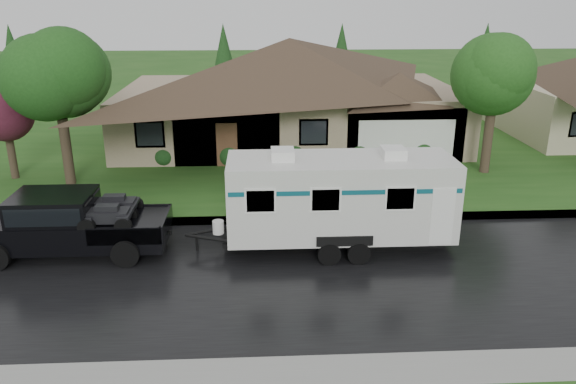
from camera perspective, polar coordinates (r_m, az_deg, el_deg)
The scene contains 11 objects.
ground at distance 18.81m, azimuth -3.72°, elevation -5.66°, with size 140.00×140.00×0.00m, color #224F18.
road at distance 17.02m, azimuth -3.79°, elevation -8.50°, with size 140.00×8.00×0.01m, color black.
curb at distance 20.84m, azimuth -3.66°, elevation -2.84°, with size 140.00×0.50×0.15m, color gray.
lawn at distance 32.99m, azimuth -3.46°, elevation 5.59°, with size 140.00×26.00×0.15m, color #224F18.
house_main at distance 31.24m, azimuth 0.69°, elevation 11.41°, with size 19.44×10.80×6.90m.
tree_left_green at distance 25.34m, azimuth -22.43°, elevation 10.65°, with size 3.98×3.98×6.58m.
tree_red at distance 27.46m, azimuth -26.84°, elevation 7.23°, with size 2.60×2.60×4.30m.
tree_right_green at distance 26.80m, azimuth 20.34°, elevation 11.10°, with size 3.89×3.89×6.44m.
shrub_row at distance 27.38m, azimuth 0.65°, elevation 3.96°, with size 13.60×1.00×1.00m.
pickup_truck at distance 19.28m, azimuth -21.70°, elevation -2.86°, with size 6.17×2.34×2.06m.
travel_trailer at distance 18.16m, azimuth 5.31°, elevation -0.45°, with size 7.61×2.67×3.41m.
Camera 1 is at (0.34, -17.03, 7.98)m, focal length 35.00 mm.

